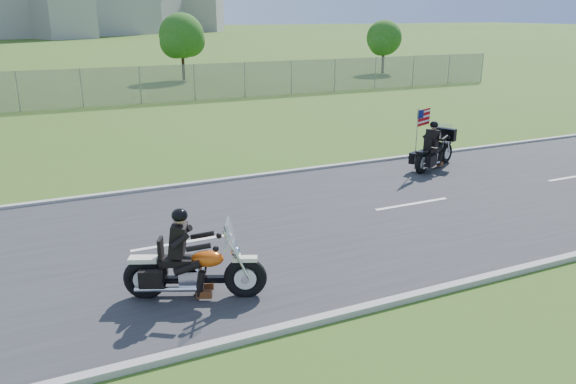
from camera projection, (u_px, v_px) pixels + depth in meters
name	position (u px, v px, depth m)	size (l,w,h in m)	color
ground	(269.00, 230.00, 12.81)	(420.00, 420.00, 0.00)	#3B531A
road	(269.00, 229.00, 12.80)	(120.00, 8.00, 0.04)	#28282B
curb_north	(214.00, 182.00, 16.29)	(120.00, 0.18, 0.12)	#9E9B93
curb_south	(364.00, 309.00, 9.29)	(120.00, 0.18, 0.12)	#9E9B93
fence	(18.00, 91.00, 27.77)	(60.00, 0.03, 2.00)	gray
tree_fence_near	(182.00, 38.00, 40.26)	(3.52, 3.28, 4.75)	#382316
tree_fence_far	(384.00, 40.00, 45.05)	(3.08, 2.87, 4.20)	#382316
motorcycle_lead	(193.00, 271.00, 9.58)	(2.33, 1.24, 1.66)	black
motorcycle_follow	(434.00, 152.00, 17.63)	(2.18, 1.23, 1.93)	black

